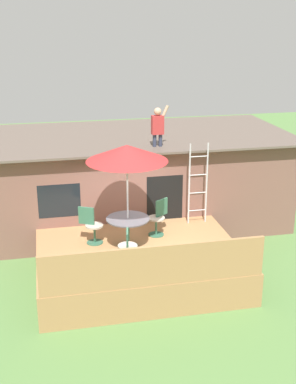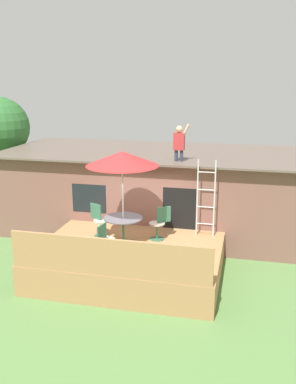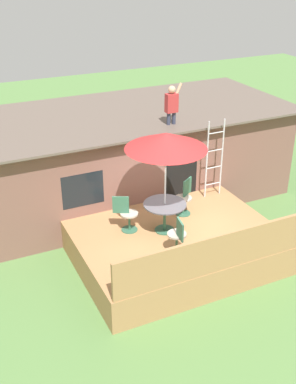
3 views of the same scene
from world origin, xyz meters
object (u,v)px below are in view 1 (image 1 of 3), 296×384
(patio_chair_right, at_px, (158,218))
(patio_umbrella, at_px, (127,153))
(person_figure, at_px, (158,124))
(patio_chair_left, at_px, (92,225))
(patio_table, at_px, (128,224))
(step_ladder, at_px, (198,184))
(patio_chair_near, at_px, (128,248))

(patio_chair_right, bearing_deg, patio_umbrella, 0.00)
(person_figure, distance_m, patio_chair_left, 3.29)
(patio_umbrella, bearing_deg, patio_chair_right, 33.49)
(patio_table, bearing_deg, person_figure, 58.95)
(person_figure, distance_m, patio_chair_right, 2.54)
(patio_table, height_order, patio_chair_right, patio_chair_right)
(patio_table, relative_size, patio_chair_left, 1.13)
(patio_umbrella, height_order, person_figure, person_figure)
(patio_table, distance_m, step_ladder, 2.42)
(patio_table, relative_size, person_figure, 0.94)
(step_ladder, bearing_deg, patio_chair_right, -155.63)
(patio_chair_right, bearing_deg, step_ladder, 170.88)
(patio_umbrella, bearing_deg, patio_chair_left, 153.18)
(step_ladder, relative_size, patio_chair_near, 2.39)
(patio_chair_near, bearing_deg, step_ladder, -36.44)
(step_ladder, distance_m, patio_chair_left, 3.07)
(person_figure, height_order, patio_chair_near, person_figure)
(person_figure, height_order, patio_chair_right, person_figure)
(patio_umbrella, xyz_separation_m, patio_chair_near, (-0.18, -1.00, -1.89))
(patio_chair_left, bearing_deg, patio_chair_right, 32.11)
(patio_umbrella, relative_size, step_ladder, 1.15)
(step_ladder, xyz_separation_m, person_figure, (-0.91, 0.82, 1.47))
(patio_umbrella, bearing_deg, patio_chair_near, -100.32)
(patio_table, relative_size, patio_umbrella, 0.41)
(person_figure, relative_size, patio_chair_near, 1.21)
(patio_umbrella, bearing_deg, patio_table, 45.00)
(step_ladder, height_order, patio_chair_left, step_ladder)
(patio_table, distance_m, patio_chair_left, 0.94)
(patio_chair_right, distance_m, patio_chair_near, 1.90)
(step_ladder, height_order, person_figure, person_figure)
(patio_table, bearing_deg, patio_umbrella, -135.00)
(patio_chair_right, bearing_deg, patio_table, 0.00)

